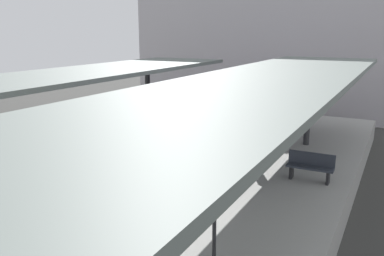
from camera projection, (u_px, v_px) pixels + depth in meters
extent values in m
plane|color=#383835|center=(113.00, 225.00, 11.75)|extent=(80.00, 80.00, 0.00)
cube|color=#9E9E99|center=(20.00, 187.00, 13.33)|extent=(4.40, 28.00, 1.00)
cube|color=#9E9E99|center=(236.00, 240.00, 9.93)|extent=(4.40, 28.00, 1.00)
cube|color=#4C4742|center=(113.00, 222.00, 11.72)|extent=(3.20, 28.00, 0.20)
cube|color=slate|center=(93.00, 212.00, 12.01)|extent=(0.08, 28.00, 0.14)
cube|color=slate|center=(133.00, 222.00, 11.36)|extent=(0.08, 28.00, 0.14)
cube|color=#472D6B|center=(212.00, 123.00, 17.31)|extent=(2.70, 11.47, 2.90)
cube|color=silver|center=(133.00, 165.00, 12.36)|extent=(2.65, 0.08, 2.60)
cube|color=black|center=(184.00, 112.00, 17.84)|extent=(0.04, 10.55, 0.76)
cube|color=black|center=(243.00, 118.00, 16.61)|extent=(0.04, 10.55, 0.76)
cube|color=#515156|center=(213.00, 87.00, 16.95)|extent=(2.16, 10.90, 0.20)
cylinder|color=#333335|center=(148.00, 97.00, 19.54)|extent=(0.24, 0.24, 2.84)
cube|color=slate|center=(44.00, 78.00, 13.75)|extent=(4.18, 21.00, 0.16)
cylinder|color=#333335|center=(308.00, 107.00, 16.11)|extent=(0.24, 0.24, 3.10)
cube|color=slate|center=(260.00, 83.00, 10.29)|extent=(4.18, 21.00, 0.16)
cube|color=black|center=(291.00, 172.00, 12.66)|extent=(0.08, 0.32, 0.40)
cube|color=black|center=(328.00, 178.00, 12.16)|extent=(0.08, 0.32, 0.40)
cube|color=#2D333D|center=(310.00, 168.00, 12.36)|extent=(1.40, 0.40, 0.06)
cube|color=#2D333D|center=(312.00, 159.00, 12.46)|extent=(1.40, 0.06, 0.40)
cylinder|color=#262628|center=(215.00, 211.00, 7.79)|extent=(0.08, 0.08, 2.20)
cube|color=navy|center=(215.00, 164.00, 7.57)|extent=(0.90, 0.06, 0.32)
cylinder|color=navy|center=(252.00, 151.00, 13.93)|extent=(0.28, 0.28, 0.91)
cylinder|color=#386B3D|center=(253.00, 130.00, 13.76)|extent=(0.36, 0.36, 0.63)
sphere|color=tan|center=(254.00, 117.00, 13.66)|extent=(0.22, 0.22, 0.22)
cylinder|color=navy|center=(137.00, 223.00, 7.10)|extent=(0.36, 0.36, 0.65)
sphere|color=#936B4C|center=(136.00, 200.00, 7.00)|extent=(0.22, 0.22, 0.22)
cube|color=#B7B2B7|center=(270.00, 31.00, 28.50)|extent=(18.00, 6.00, 11.00)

